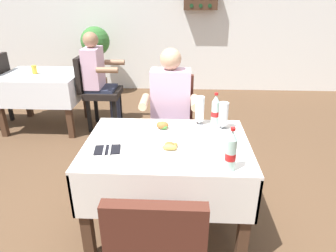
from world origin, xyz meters
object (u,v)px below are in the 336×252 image
object	(u,v)px
background_chair_right	(96,88)
background_patron	(99,76)
beer_glass_middle	(224,115)
seated_diner_far	(170,110)
cola_bottle_primary	(216,110)
main_dining_table	(167,163)
plate_far_diner	(162,128)
background_dining_table	(43,87)
beer_glass_left	(200,110)
cola_bottle_secondary	(231,152)
napkin_cutlery_set	(108,150)
potted_plant_corner	(96,50)
plate_near_camera	(170,149)
background_table_tumbler	(35,70)
chair_far_diner_seat	(171,121)
chair_near_camera_side	(159,252)

from	to	relation	value
background_chair_right	background_patron	world-z (taller)	background_patron
beer_glass_middle	seated_diner_far	bearing A→B (deg)	133.00
cola_bottle_primary	main_dining_table	bearing A→B (deg)	-136.62
main_dining_table	plate_far_diner	world-z (taller)	plate_far_diner
background_dining_table	background_patron	xyz separation A→B (m)	(0.75, -0.00, 0.16)
plate_far_diner	beer_glass_left	distance (m)	0.34
cola_bottle_secondary	napkin_cutlery_set	bearing A→B (deg)	165.62
beer_glass_middle	potted_plant_corner	world-z (taller)	potted_plant_corner
plate_far_diner	napkin_cutlery_set	xyz separation A→B (m)	(-0.34, -0.32, -0.02)
plate_near_camera	beer_glass_middle	size ratio (longest dim) A/B	1.12
plate_far_diner	background_table_tumbler	world-z (taller)	background_table_tumbler
plate_near_camera	cola_bottle_secondary	world-z (taller)	cola_bottle_secondary
plate_near_camera	background_table_tumbler	xyz separation A→B (m)	(-1.82, 1.95, 0.04)
chair_far_diner_seat	main_dining_table	bearing A→B (deg)	-90.00
main_dining_table	napkin_cutlery_set	world-z (taller)	napkin_cutlery_set
beer_glass_left	napkin_cutlery_set	bearing A→B (deg)	-144.04
background_patron	potted_plant_corner	world-z (taller)	background_patron
napkin_cutlery_set	background_dining_table	world-z (taller)	napkin_cutlery_set
seated_diner_far	plate_near_camera	world-z (taller)	seated_diner_far
chair_far_diner_seat	beer_glass_left	xyz separation A→B (m)	(0.24, -0.48, 0.30)
cola_bottle_primary	potted_plant_corner	bearing A→B (deg)	120.99
seated_diner_far	background_chair_right	bearing A→B (deg)	131.61
background_dining_table	potted_plant_corner	size ratio (longest dim) A/B	0.84
cola_bottle_primary	background_chair_right	size ratio (longest dim) A/B	0.27
main_dining_table	napkin_cutlery_set	bearing A→B (deg)	-160.93
beer_glass_middle	cola_bottle_secondary	bearing A→B (deg)	-92.68
background_patron	chair_near_camera_side	bearing A→B (deg)	-69.82
chair_near_camera_side	background_patron	bearing A→B (deg)	110.18
chair_near_camera_side	seated_diner_far	xyz separation A→B (m)	(-0.01, 1.51, 0.16)
background_chair_right	potted_plant_corner	distance (m)	1.46
cola_bottle_secondary	background_patron	distance (m)	2.58
main_dining_table	seated_diner_far	distance (m)	0.71
chair_far_diner_seat	background_patron	bearing A→B (deg)	133.23
plate_far_diner	beer_glass_middle	distance (m)	0.48
beer_glass_left	background_chair_right	xyz separation A→B (m)	(-1.26, 1.52, -0.30)
background_chair_right	potted_plant_corner	world-z (taller)	potted_plant_corner
beer_glass_middle	background_patron	world-z (taller)	background_patron
background_table_tumbler	chair_far_diner_seat	bearing A→B (deg)	-29.53
chair_far_diner_seat	cola_bottle_secondary	size ratio (longest dim) A/B	3.53
background_table_tumbler	potted_plant_corner	bearing A→B (deg)	73.72
chair_far_diner_seat	cola_bottle_secondary	bearing A→B (deg)	-71.26
chair_near_camera_side	plate_far_diner	bearing A→B (deg)	92.89
cola_bottle_primary	background_patron	xyz separation A→B (m)	(-1.34, 1.50, -0.14)
potted_plant_corner	plate_far_diner	bearing A→B (deg)	-66.54
cola_bottle_primary	beer_glass_left	bearing A→B (deg)	-170.84
cola_bottle_primary	cola_bottle_secondary	bearing A→B (deg)	-87.93
beer_glass_left	beer_glass_middle	world-z (taller)	beer_glass_left
background_dining_table	cola_bottle_secondary	bearing A→B (deg)	-45.87
beer_glass_left	cola_bottle_primary	size ratio (longest dim) A/B	0.90
plate_near_camera	potted_plant_corner	world-z (taller)	potted_plant_corner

